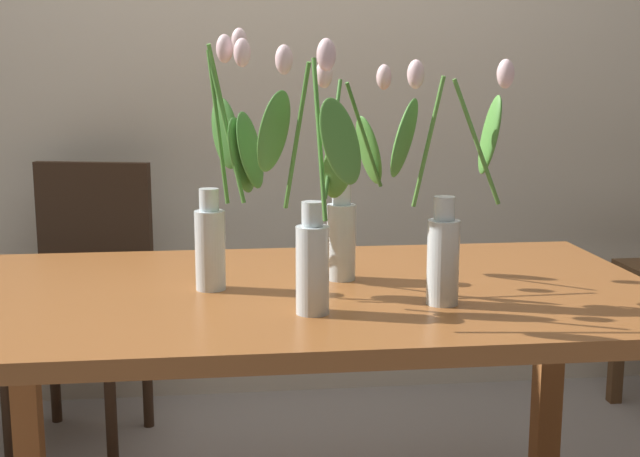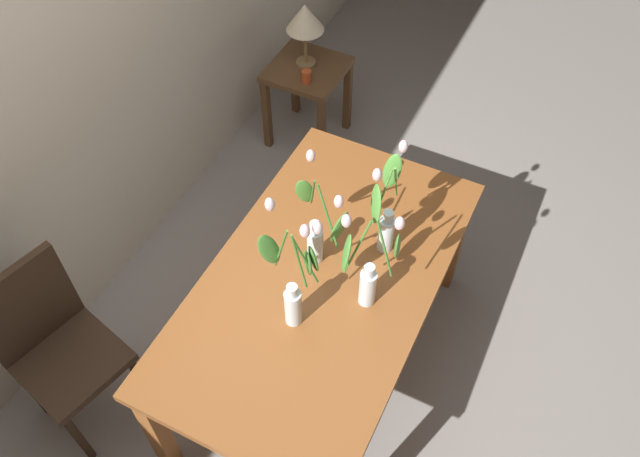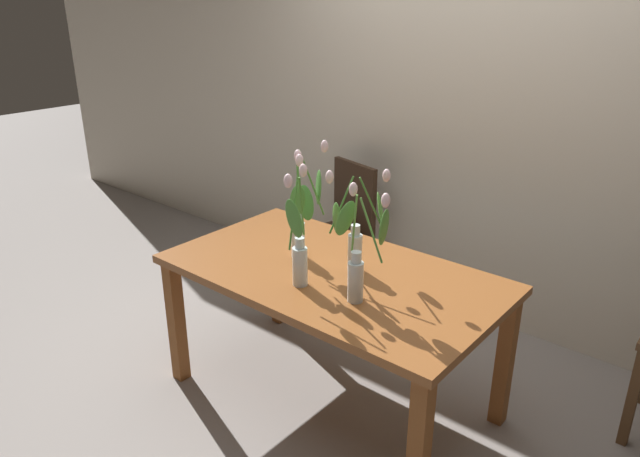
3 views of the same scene
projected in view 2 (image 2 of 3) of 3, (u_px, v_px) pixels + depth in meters
name	position (u px, v px, depth m)	size (l,w,h in m)	color
ground_plane	(321.00, 362.00, 3.24)	(18.00, 18.00, 0.00)	gray
room_wall_rear	(26.00, 70.00, 2.55)	(9.00, 0.10, 2.70)	beige
dining_table	(322.00, 290.00, 2.73)	(1.60, 0.90, 0.74)	brown
tulip_vase_0	(369.00, 274.00, 2.44)	(0.23, 0.20, 0.54)	silver
tulip_vase_1	(386.00, 217.00, 2.62)	(0.28, 0.12, 0.51)	silver
tulip_vase_2	(317.00, 231.00, 2.59)	(0.20, 0.28, 0.51)	silver
tulip_vase_3	(295.00, 283.00, 2.39)	(0.17, 0.24, 0.58)	silver
dining_chair	(55.00, 342.00, 2.72)	(0.48, 0.48, 0.93)	#382619
side_table	(307.00, 83.00, 3.94)	(0.44, 0.44, 0.55)	brown
table_lamp	(305.00, 19.00, 3.63)	(0.22, 0.22, 0.40)	olive
pillar_candle	(306.00, 76.00, 3.74)	(0.06, 0.06, 0.07)	#CC4C23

